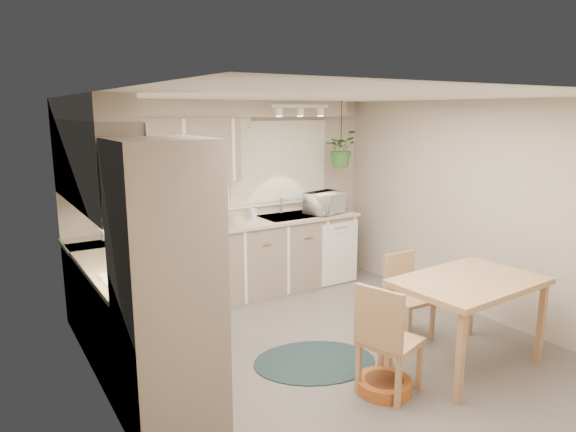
% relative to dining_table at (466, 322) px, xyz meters
% --- Properties ---
extents(floor, '(4.20, 4.20, 0.00)m').
position_rel_dining_table_xyz_m(floor, '(-0.91, 0.87, -0.41)').
color(floor, '#6A645D').
rests_on(floor, ground).
extents(ceiling, '(4.20, 4.20, 0.00)m').
position_rel_dining_table_xyz_m(ceiling, '(-0.91, 0.87, 1.99)').
color(ceiling, white).
rests_on(ceiling, wall_back).
extents(wall_back, '(4.00, 0.04, 2.40)m').
position_rel_dining_table_xyz_m(wall_back, '(-0.91, 2.97, 0.79)').
color(wall_back, '#B2A693').
rests_on(wall_back, floor).
extents(wall_front, '(4.00, 0.04, 2.40)m').
position_rel_dining_table_xyz_m(wall_front, '(-0.91, -1.23, 0.79)').
color(wall_front, '#B2A693').
rests_on(wall_front, floor).
extents(wall_left, '(0.04, 4.20, 2.40)m').
position_rel_dining_table_xyz_m(wall_left, '(-2.91, 0.87, 0.79)').
color(wall_left, '#B2A693').
rests_on(wall_left, floor).
extents(wall_right, '(0.04, 4.20, 2.40)m').
position_rel_dining_table_xyz_m(wall_right, '(1.09, 0.87, 0.79)').
color(wall_right, '#B2A693').
rests_on(wall_right, floor).
extents(base_cab_left, '(0.60, 1.85, 0.90)m').
position_rel_dining_table_xyz_m(base_cab_left, '(-2.61, 1.74, 0.04)').
color(base_cab_left, gray).
rests_on(base_cab_left, floor).
extents(base_cab_back, '(3.60, 0.60, 0.90)m').
position_rel_dining_table_xyz_m(base_cab_back, '(-1.11, 2.67, 0.04)').
color(base_cab_back, gray).
rests_on(base_cab_back, floor).
extents(counter_left, '(0.64, 1.89, 0.04)m').
position_rel_dining_table_xyz_m(counter_left, '(-2.60, 1.74, 0.51)').
color(counter_left, beige).
rests_on(counter_left, base_cab_left).
extents(counter_back, '(3.64, 0.64, 0.04)m').
position_rel_dining_table_xyz_m(counter_back, '(-1.11, 2.66, 0.51)').
color(counter_back, beige).
rests_on(counter_back, base_cab_back).
extents(oven_stack, '(0.65, 0.65, 2.10)m').
position_rel_dining_table_xyz_m(oven_stack, '(-2.58, 0.49, 0.64)').
color(oven_stack, gray).
rests_on(oven_stack, floor).
extents(wall_oven_face, '(0.02, 0.56, 0.58)m').
position_rel_dining_table_xyz_m(wall_oven_face, '(-2.26, 0.49, 0.64)').
color(wall_oven_face, silver).
rests_on(wall_oven_face, oven_stack).
extents(upper_cab_left, '(0.35, 2.00, 0.75)m').
position_rel_dining_table_xyz_m(upper_cab_left, '(-2.73, 1.87, 1.42)').
color(upper_cab_left, gray).
rests_on(upper_cab_left, wall_left).
extents(upper_cab_back, '(2.00, 0.35, 0.75)m').
position_rel_dining_table_xyz_m(upper_cab_back, '(-1.91, 2.79, 1.42)').
color(upper_cab_back, gray).
rests_on(upper_cab_back, wall_back).
extents(soffit_left, '(0.30, 2.00, 0.20)m').
position_rel_dining_table_xyz_m(soffit_left, '(-2.76, 1.87, 1.89)').
color(soffit_left, '#B2A693').
rests_on(soffit_left, wall_left).
extents(soffit_back, '(3.60, 0.30, 0.20)m').
position_rel_dining_table_xyz_m(soffit_back, '(-1.11, 2.82, 1.89)').
color(soffit_back, '#B2A693').
rests_on(soffit_back, wall_back).
extents(cooktop, '(0.52, 0.58, 0.02)m').
position_rel_dining_table_xyz_m(cooktop, '(-2.59, 1.17, 0.54)').
color(cooktop, silver).
rests_on(cooktop, counter_left).
extents(range_hood, '(0.40, 0.60, 0.14)m').
position_rel_dining_table_xyz_m(range_hood, '(-2.61, 1.17, 0.99)').
color(range_hood, silver).
rests_on(range_hood, upper_cab_left).
extents(window_blinds, '(1.40, 0.02, 1.00)m').
position_rel_dining_table_xyz_m(window_blinds, '(-0.21, 2.94, 1.19)').
color(window_blinds, white).
rests_on(window_blinds, wall_back).
extents(window_frame, '(1.50, 0.02, 1.10)m').
position_rel_dining_table_xyz_m(window_frame, '(-0.21, 2.95, 1.19)').
color(window_frame, silver).
rests_on(window_frame, wall_back).
extents(sink, '(0.70, 0.48, 0.10)m').
position_rel_dining_table_xyz_m(sink, '(-0.21, 2.67, 0.49)').
color(sink, '#A3A5AB').
rests_on(sink, counter_back).
extents(dishwasher_front, '(0.58, 0.02, 0.83)m').
position_rel_dining_table_xyz_m(dishwasher_front, '(0.39, 2.36, 0.02)').
color(dishwasher_front, silver).
rests_on(dishwasher_front, base_cab_back).
extents(track_light_bar, '(0.80, 0.04, 0.04)m').
position_rel_dining_table_xyz_m(track_light_bar, '(-0.21, 2.42, 1.92)').
color(track_light_bar, silver).
rests_on(track_light_bar, ceiling).
extents(wall_clock, '(0.30, 0.03, 0.30)m').
position_rel_dining_table_xyz_m(wall_clock, '(-0.76, 2.94, 1.77)').
color(wall_clock, gold).
rests_on(wall_clock, wall_back).
extents(dining_table, '(1.34, 0.93, 0.81)m').
position_rel_dining_table_xyz_m(dining_table, '(0.00, 0.00, 0.00)').
color(dining_table, tan).
rests_on(dining_table, floor).
extents(chair_left, '(0.55, 0.55, 0.94)m').
position_rel_dining_table_xyz_m(chair_left, '(-0.91, 0.02, 0.07)').
color(chair_left, tan).
rests_on(chair_left, floor).
extents(chair_back, '(0.41, 0.41, 0.85)m').
position_rel_dining_table_xyz_m(chair_back, '(-0.00, 0.69, 0.02)').
color(chair_back, tan).
rests_on(chair_back, floor).
extents(braided_rug, '(1.37, 1.21, 0.01)m').
position_rel_dining_table_xyz_m(braided_rug, '(-1.14, 0.75, -0.40)').
color(braided_rug, black).
rests_on(braided_rug, floor).
extents(pet_bed, '(0.58, 0.58, 0.11)m').
position_rel_dining_table_xyz_m(pet_bed, '(-0.94, 0.04, -0.35)').
color(pet_bed, '#B65524').
rests_on(pet_bed, floor).
extents(microwave, '(0.57, 0.40, 0.35)m').
position_rel_dining_table_xyz_m(microwave, '(0.30, 2.57, 0.71)').
color(microwave, silver).
rests_on(microwave, counter_back).
extents(soap_bottle, '(0.13, 0.20, 0.08)m').
position_rel_dining_table_xyz_m(soap_bottle, '(-0.66, 2.82, 0.57)').
color(soap_bottle, silver).
rests_on(soap_bottle, counter_back).
extents(hanging_plant, '(0.57, 0.60, 0.37)m').
position_rel_dining_table_xyz_m(hanging_plant, '(0.54, 2.57, 1.33)').
color(hanging_plant, '#346B2A').
rests_on(hanging_plant, ceiling).
extents(coffee_maker, '(0.24, 0.28, 0.36)m').
position_rel_dining_table_xyz_m(coffee_maker, '(-1.96, 2.67, 0.71)').
color(coffee_maker, black).
rests_on(coffee_maker, counter_back).
extents(toaster, '(0.26, 0.16, 0.16)m').
position_rel_dining_table_xyz_m(toaster, '(-1.36, 2.69, 0.61)').
color(toaster, '#A3A5AB').
rests_on(toaster, counter_back).
extents(knife_block, '(0.12, 0.12, 0.23)m').
position_rel_dining_table_xyz_m(knife_block, '(-1.20, 2.72, 0.65)').
color(knife_block, tan).
rests_on(knife_block, counter_back).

